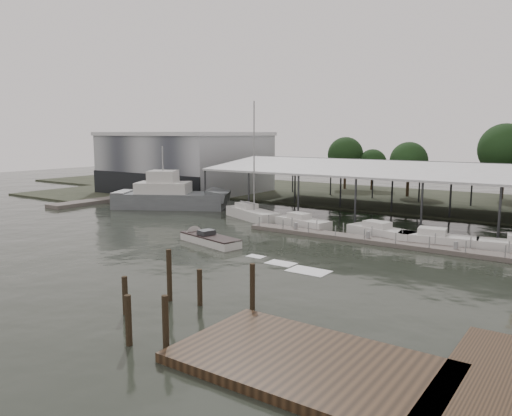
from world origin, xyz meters
The scene contains 15 objects.
ground centered at (0.00, 0.00, 0.00)m, with size 200.00×200.00×0.00m, color black.
land_strip_far centered at (0.00, 42.00, 0.10)m, with size 140.00×30.00×0.30m.
land_strip_west centered at (-40.00, 30.00, 0.10)m, with size 20.00×40.00×0.30m.
storage_warehouse centered at (-28.00, 29.94, 5.29)m, with size 24.50×20.50×10.50m.
covered_boat_shed centered at (17.00, 28.00, 6.13)m, with size 58.24×24.00×6.96m.
trawler_dock centered at (-30.00, 14.00, 0.25)m, with size 3.00×18.00×0.50m.
floating_dock centered at (15.00, 10.00, 0.20)m, with size 28.00×2.00×1.40m.
boardwalk_platform centered at (24.55, -15.27, 0.20)m, with size 15.00×12.00×0.50m.
grey_trawler centered at (-17.11, 15.12, 1.58)m, with size 16.32×12.16×8.84m.
white_sailboat centered at (-2.64, 14.16, 0.67)m, with size 9.03×5.93×14.20m.
speedboat_underway centered at (1.55, 0.82, 0.39)m, with size 18.48×6.15×2.00m.
moored_cruiser_0 centered at (5.33, 12.59, 0.61)m, with size 6.80×3.60×1.70m.
moored_cruiser_1 centered at (14.37, 12.37, 0.61)m, with size 7.43×3.95×1.70m.
moored_cruiser_2 centered at (19.85, 11.97, 0.61)m, with size 7.20×3.13×1.70m.
mooring_pilings centered at (12.97, -14.96, 1.02)m, with size 5.82×7.87×3.85m.
Camera 1 is at (31.96, -34.35, 10.27)m, focal length 35.00 mm.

